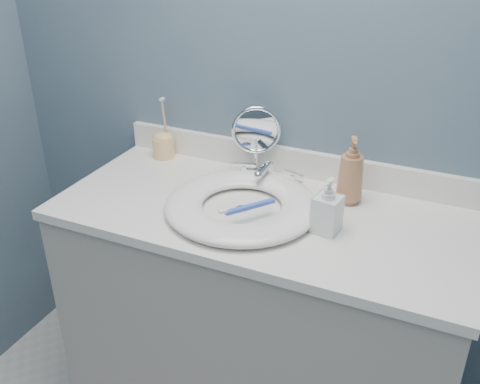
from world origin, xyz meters
The scene contains 12 objects.
back_wall centered at (0.00, 1.25, 1.20)m, with size 2.20×0.02×2.40m, color #4B5C71.
vanity_cabinet centered at (0.00, 0.97, 0.42)m, with size 1.20×0.55×0.85m, color #AAA49B.
countertop centered at (0.00, 0.97, 0.86)m, with size 1.22×0.57×0.03m, color white.
backsplash centered at (0.00, 1.24, 0.93)m, with size 1.22×0.02×0.09m, color white.
basin centered at (-0.05, 0.94, 0.90)m, with size 0.45×0.45×0.04m, color white, non-canonical shape.
drain centered at (-0.05, 0.94, 0.88)m, with size 0.04×0.04×0.01m, color silver.
faucet centered at (-0.05, 1.14, 0.91)m, with size 0.25×0.13×0.07m.
makeup_mirror centered at (-0.11, 1.19, 1.01)m, with size 0.15×0.09×0.24m.
soap_bottle_amber centered at (0.22, 1.13, 0.98)m, with size 0.08×0.08×0.21m, color #A9714C.
soap_bottle_clear centered at (0.20, 0.94, 0.96)m, with size 0.07×0.07×0.16m, color white.
toothbrush_holder centered at (-0.46, 1.18, 0.93)m, with size 0.08×0.08×0.22m.
toothbrush_lying centered at (-0.01, 0.90, 0.92)m, with size 0.12×0.15×0.02m.
Camera 1 is at (0.50, -0.29, 1.65)m, focal length 40.00 mm.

